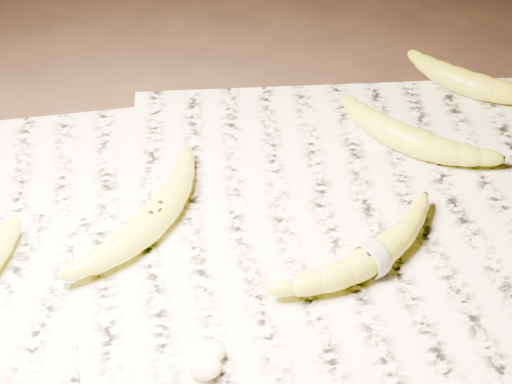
{
  "coord_description": "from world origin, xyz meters",
  "views": [
    {
      "loc": [
        -0.03,
        -0.52,
        0.56
      ],
      "look_at": [
        0.0,
        0.02,
        0.05
      ],
      "focal_mm": 50.0,
      "sensor_mm": 36.0,
      "label": 1
    }
  ],
  "objects_px": {
    "banana_center": "(155,216)",
    "banana_taped": "(373,256)",
    "banana_upper_b": "(471,82)",
    "banana_upper_a": "(407,137)"
  },
  "relations": [
    {
      "from": "banana_center",
      "to": "banana_taped",
      "type": "bearing_deg",
      "value": -74.82
    },
    {
      "from": "banana_taped",
      "to": "banana_upper_b",
      "type": "height_order",
      "value": "banana_upper_b"
    },
    {
      "from": "banana_upper_a",
      "to": "banana_upper_b",
      "type": "height_order",
      "value": "banana_upper_a"
    },
    {
      "from": "banana_center",
      "to": "banana_taped",
      "type": "xyz_separation_m",
      "value": [
        0.22,
        -0.07,
        -0.0
      ]
    },
    {
      "from": "banana_center",
      "to": "banana_upper_b",
      "type": "xyz_separation_m",
      "value": [
        0.41,
        0.23,
        -0.0
      ]
    },
    {
      "from": "banana_upper_a",
      "to": "banana_upper_b",
      "type": "bearing_deg",
      "value": 84.52
    },
    {
      "from": "banana_center",
      "to": "banana_upper_b",
      "type": "bearing_deg",
      "value": -28.21
    },
    {
      "from": "banana_center",
      "to": "banana_taped",
      "type": "relative_size",
      "value": 1.01
    },
    {
      "from": "banana_upper_a",
      "to": "banana_upper_b",
      "type": "distance_m",
      "value": 0.16
    },
    {
      "from": "banana_taped",
      "to": "banana_upper_b",
      "type": "distance_m",
      "value": 0.35
    }
  ]
}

